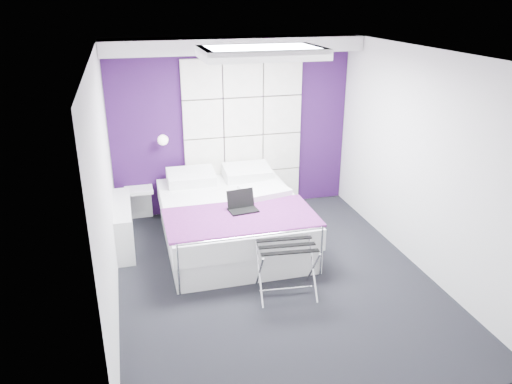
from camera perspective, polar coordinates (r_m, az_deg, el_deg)
The scene contains 15 objects.
floor at distance 6.04m, azimuth 2.05°, elevation -9.71°, with size 4.40×4.40×0.00m, color black.
ceiling at distance 5.18m, azimuth 2.45°, elevation 15.61°, with size 4.40×4.40×0.00m, color white.
wall_back at distance 7.52m, azimuth -2.71°, elevation 7.47°, with size 3.60×3.60×0.00m, color white.
wall_left at distance 5.27m, azimuth -16.84°, elevation 0.17°, with size 4.40×4.40×0.00m, color white.
wall_right at distance 6.23m, azimuth 18.31°, elevation 3.31°, with size 4.40×4.40×0.00m, color white.
accent_wall at distance 7.51m, azimuth -2.69°, elevation 7.45°, with size 3.58×0.02×2.58m, color #2F0F42.
soffit at distance 7.07m, azimuth -2.43°, elevation 16.44°, with size 3.58×0.50×0.20m, color white.
headboard at distance 7.53m, azimuth -1.47°, elevation 6.48°, with size 1.80×0.08×2.30m, color silver, non-canonical shape.
skylight at distance 5.76m, azimuth 0.61°, elevation 15.75°, with size 1.36×0.86×0.12m, color white, non-canonical shape.
wall_lamp at distance 7.26m, azimuth -10.62°, elevation 5.95°, with size 0.15×0.15×0.15m, color white.
radiator at distance 6.85m, azimuth -14.87°, elevation -3.65°, with size 0.22×1.20×0.60m, color white.
bed at distance 6.71m, azimuth -2.83°, elevation -3.16°, with size 1.84×2.23×0.78m.
nightstand at distance 7.44m, azimuth -13.27°, elevation 0.20°, with size 0.40×0.31×0.04m, color white.
luggage_rack at distance 5.59m, azimuth 3.49°, elevation -8.87°, with size 0.63×0.46×0.62m.
laptop at distance 6.25m, azimuth -1.59°, elevation -1.49°, with size 0.35×0.25×0.25m.
Camera 1 is at (-1.53, -4.92, 3.16)m, focal length 35.00 mm.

